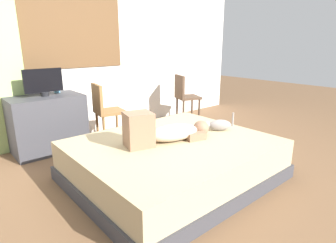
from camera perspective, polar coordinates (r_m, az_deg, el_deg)
name	(u,v)px	position (r m, az deg, el deg)	size (l,w,h in m)	color
ground_plane	(185,180)	(3.02, 3.46, -11.88)	(16.00, 16.00, 0.00)	brown
back_wall_with_window	(84,39)	(4.52, -16.93, 15.84)	(6.40, 0.14, 2.90)	silver
bed	(173,160)	(2.97, 1.06, -7.90)	(2.00, 1.67, 0.42)	#38383D
person_lying	(165,131)	(2.84, -0.66, -2.00)	(0.94, 0.46, 0.34)	#CCB299
cat	(218,125)	(3.26, 10.26, -0.70)	(0.30, 0.25, 0.21)	gray
desk	(48,124)	(4.01, -23.43, -0.39)	(0.90, 0.56, 0.74)	#38383D
tv_monitor	(43,82)	(3.91, -24.19, 7.41)	(0.48, 0.10, 0.35)	black
cup	(57,90)	(4.12, -21.80, 6.01)	(0.08, 0.08, 0.08)	teal
chair_by_desk	(105,109)	(4.01, -12.80, 2.55)	(0.44, 0.44, 0.86)	brown
chair_spare	(185,95)	(4.97, 3.41, 5.48)	(0.49, 0.49, 0.86)	#4C3828
curtain_left	(1,51)	(4.07, -31.00, 12.35)	(0.44, 0.06, 2.62)	#ADCC75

